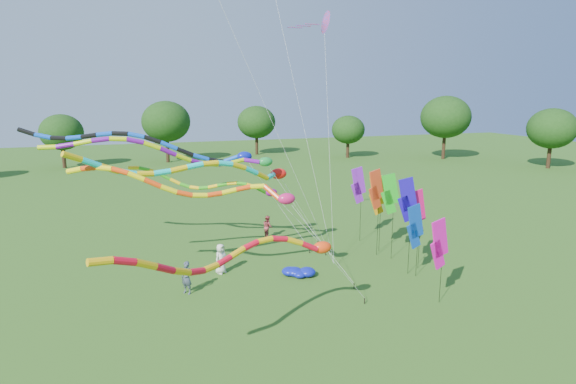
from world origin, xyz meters
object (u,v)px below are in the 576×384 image
object	(u,v)px
blue_nylon_heap	(293,274)
tube_kite_red	(254,253)
person_a	(221,259)
tube_kite_orange	(211,188)
person_c	(268,227)
person_b	(187,278)

from	to	relation	value
blue_nylon_heap	tube_kite_red	bearing A→B (deg)	-119.94
blue_nylon_heap	person_a	world-z (taller)	person_a
tube_kite_orange	person_a	bearing A→B (deg)	86.10
tube_kite_red	person_c	distance (m)	15.56
blue_nylon_heap	person_b	distance (m)	5.79
tube_kite_red	tube_kite_orange	bearing A→B (deg)	70.43
tube_kite_red	person_c	xyz separation A→B (m)	(4.76, 14.44, -3.30)
person_b	person_c	distance (m)	10.17
tube_kite_orange	blue_nylon_heap	xyz separation A→B (m)	(4.47, 0.76, -5.18)
tube_kite_orange	person_a	xyz separation A→B (m)	(0.87, 2.68, -4.55)
tube_kite_red	person_c	size ratio (longest dim) A/B	7.16
blue_nylon_heap	person_a	size ratio (longest dim) A/B	1.03
person_a	person_c	xyz separation A→B (m)	(4.37, 5.60, -0.05)
tube_kite_orange	person_b	distance (m)	4.76
tube_kite_orange	person_c	size ratio (longest dim) A/B	8.27
tube_kite_red	person_a	xyz separation A→B (m)	(0.38, 8.84, -3.25)
blue_nylon_heap	person_b	bearing A→B (deg)	-177.14
tube_kite_red	tube_kite_orange	size ratio (longest dim) A/B	0.87
tube_kite_red	person_a	world-z (taller)	tube_kite_red
tube_kite_red	person_a	distance (m)	9.43
blue_nylon_heap	person_c	world-z (taller)	person_c
blue_nylon_heap	person_a	distance (m)	4.13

